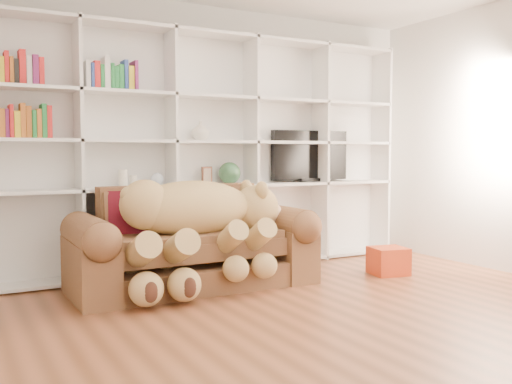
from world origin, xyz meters
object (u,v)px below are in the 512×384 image
sofa (192,249)px  tv (310,157)px  gift_box (388,261)px  teddy_bear (197,219)px

sofa → tv: (1.70, 0.66, 0.81)m
gift_box → teddy_bear: bearing=171.6°
teddy_bear → tv: tv is taller
gift_box → tv: (-0.18, 1.12, 1.01)m
gift_box → tv: size_ratio=0.34×
teddy_bear → gift_box: teddy_bear is taller
teddy_bear → gift_box: size_ratio=4.87×
teddy_bear → gift_box: 1.98m
gift_box → tv: tv is taller
sofa → teddy_bear: bearing=-98.5°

